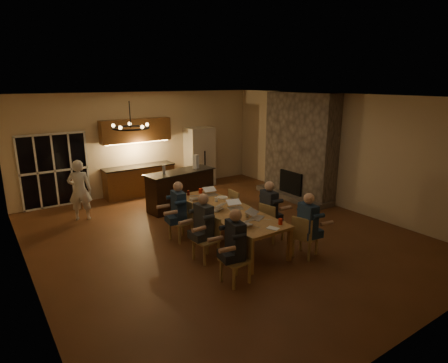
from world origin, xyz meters
TOP-DOWN VIEW (x-y plane):
  - floor at (0.00, 0.00)m, footprint 9.00×9.00m
  - back_wall at (0.00, 4.52)m, footprint 8.00×0.04m
  - left_wall at (-4.02, 0.00)m, footprint 0.04×9.00m
  - right_wall at (4.02, 0.00)m, footprint 0.04×9.00m
  - ceiling at (0.00, 0.00)m, footprint 8.00×9.00m
  - french_doors at (-2.70, 4.47)m, footprint 1.86×0.08m
  - fireplace at (3.70, 1.20)m, footprint 0.58×2.50m
  - kitchenette at (-0.30, 4.20)m, footprint 2.24×0.68m
  - refrigerator at (1.90, 4.15)m, footprint 0.90×0.68m
  - dining_table at (-0.07, -0.28)m, footprint 1.10×3.21m
  - bar_island at (0.17, 2.32)m, footprint 2.10×0.93m
  - chair_left_near at (-0.97, -1.89)m, footprint 0.47×0.47m
  - chair_left_mid at (-0.94, -0.84)m, footprint 0.49×0.49m
  - chair_left_far at (-0.88, 0.34)m, footprint 0.50×0.50m
  - chair_right_near at (0.85, -1.84)m, footprint 0.56×0.56m
  - chair_right_mid at (0.81, -0.85)m, footprint 0.52×0.52m
  - chair_right_far at (0.85, 0.40)m, footprint 0.46×0.46m
  - person_left_near at (-0.94, -1.84)m, footprint 0.68×0.68m
  - person_right_near at (0.82, -1.90)m, footprint 0.68×0.68m
  - person_left_mid at (-0.92, -0.73)m, footprint 0.63×0.63m
  - person_right_mid at (0.78, -0.76)m, footprint 0.66×0.66m
  - person_left_far at (-0.92, 0.35)m, footprint 0.66×0.66m
  - standing_person at (-2.41, 2.97)m, footprint 0.69×0.58m
  - chandelier at (-2.26, -0.59)m, footprint 0.63×0.63m
  - laptop_a at (-0.33, -1.26)m, footprint 0.35×0.31m
  - laptop_b at (0.15, -1.10)m, footprint 0.42×0.40m
  - laptop_c at (-0.27, -0.18)m, footprint 0.41×0.40m
  - laptop_d at (0.14, -0.36)m, footprint 0.38×0.35m
  - laptop_e at (-0.23, 0.74)m, footprint 0.41×0.39m
  - laptop_f at (0.24, 0.82)m, footprint 0.36×0.33m
  - mug_front at (-0.09, -0.72)m, footprint 0.08×0.08m
  - mug_mid at (0.06, 0.32)m, footprint 0.08×0.08m
  - mug_back at (-0.46, 0.60)m, footprint 0.08×0.08m
  - redcup_near at (0.32, -1.64)m, footprint 0.08×0.08m
  - redcup_mid at (-0.50, 0.13)m, footprint 0.10×0.10m
  - redcup_far at (0.11, 1.12)m, footprint 0.10×0.10m
  - can_silver at (0.01, -0.95)m, footprint 0.06×0.06m
  - can_cola at (-0.23, 1.13)m, footprint 0.07×0.07m
  - can_right at (0.32, 0.00)m, footprint 0.07×0.07m
  - plate_near at (0.29, -0.75)m, footprint 0.26×0.26m
  - plate_left at (-0.40, -1.16)m, footprint 0.26×0.26m
  - plate_far at (0.35, 0.48)m, footprint 0.26×0.26m
  - notepad at (0.05, -1.72)m, footprint 0.23×0.27m
  - bar_bottle at (-0.31, 2.33)m, footprint 0.09×0.09m
  - bar_blender at (0.71, 2.36)m, footprint 0.17×0.17m

SIDE VIEW (x-z plane):
  - floor at x=0.00m, z-range 0.00..0.00m
  - dining_table at x=-0.07m, z-range 0.00..0.75m
  - chair_left_near at x=-0.97m, z-range 0.00..0.89m
  - chair_left_mid at x=-0.94m, z-range 0.00..0.89m
  - chair_left_far at x=-0.88m, z-range 0.00..0.89m
  - chair_right_near at x=0.85m, z-range 0.00..0.89m
  - chair_right_mid at x=0.81m, z-range 0.00..0.89m
  - chair_right_far at x=0.85m, z-range 0.00..0.89m
  - bar_island at x=0.17m, z-range 0.00..1.08m
  - person_left_near at x=-0.94m, z-range 0.00..1.38m
  - person_right_near at x=0.82m, z-range 0.00..1.38m
  - person_left_mid at x=-0.92m, z-range 0.00..1.38m
  - person_right_mid at x=0.78m, z-range 0.00..1.38m
  - person_left_far at x=-0.92m, z-range 0.00..1.38m
  - notepad at x=0.05m, z-range 0.75..0.76m
  - plate_near at x=0.29m, z-range 0.75..0.77m
  - plate_left at x=-0.40m, z-range 0.75..0.77m
  - plate_far at x=0.35m, z-range 0.75..0.77m
  - standing_person at x=-2.41m, z-range 0.00..1.60m
  - mug_front at x=-0.09m, z-range 0.75..0.85m
  - mug_mid at x=0.06m, z-range 0.75..0.85m
  - mug_back at x=-0.46m, z-range 0.75..0.85m
  - redcup_near at x=0.32m, z-range 0.75..0.87m
  - redcup_mid at x=-0.50m, z-range 0.75..0.87m
  - redcup_far at x=0.11m, z-range 0.75..0.87m
  - can_silver at x=0.01m, z-range 0.75..0.87m
  - can_cola at x=-0.23m, z-range 0.75..0.87m
  - can_right at x=0.32m, z-range 0.75..0.87m
  - laptop_a at x=-0.33m, z-range 0.75..0.98m
  - laptop_b at x=0.15m, z-range 0.75..0.98m
  - laptop_c at x=-0.27m, z-range 0.75..0.98m
  - laptop_d at x=0.14m, z-range 0.75..0.98m
  - laptop_e at x=-0.23m, z-range 0.75..0.98m
  - laptop_f at x=0.24m, z-range 0.75..0.98m
  - refrigerator at x=1.90m, z-range 0.00..2.00m
  - french_doors at x=-2.70m, z-range 0.00..2.10m
  - kitchenette at x=-0.30m, z-range 0.00..2.40m
  - bar_bottle at x=-0.31m, z-range 1.08..1.32m
  - bar_blender at x=0.71m, z-range 1.08..1.48m
  - back_wall at x=0.00m, z-range 0.00..3.20m
  - left_wall at x=-4.02m, z-range 0.00..3.20m
  - right_wall at x=4.02m, z-range 0.00..3.20m
  - fireplace at x=3.70m, z-range 0.00..3.20m
  - chandelier at x=-2.26m, z-range 2.73..2.77m
  - ceiling at x=0.00m, z-range 3.20..3.24m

